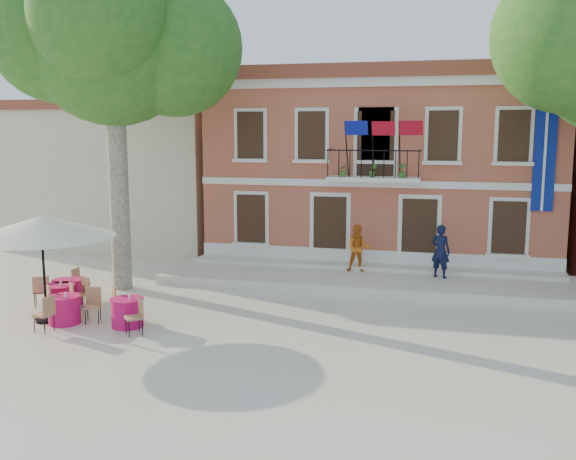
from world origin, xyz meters
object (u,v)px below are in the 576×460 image
Objects in this scene: pedestrian_orange at (358,248)px; pedestrian_navy at (440,251)px; cafe_table_0 at (60,297)px; cafe_table_2 at (64,308)px; patio_umbrella at (41,227)px; cafe_table_1 at (127,311)px; cafe_table_3 at (68,291)px; plane_tree_west at (113,40)px.

pedestrian_navy is at bearing -13.54° from pedestrian_orange.
cafe_table_0 is (-7.88, -5.91, -0.70)m from pedestrian_orange.
cafe_table_2 is at bearing -143.46° from pedestrian_orange.
patio_umbrella reaches higher than pedestrian_orange.
patio_umbrella is at bearing -178.11° from cafe_table_1.
cafe_table_3 is (-10.81, -5.01, -0.77)m from pedestrian_navy.
cafe_table_2 is (-9.82, -6.72, -0.77)m from pedestrian_navy.
plane_tree_west is 6.53× the size of cafe_table_0.
cafe_table_1 is at bearing -29.01° from cafe_table_3.
cafe_table_1 is (2.63, -0.90, 0.00)m from cafe_table_0.
cafe_table_0 and cafe_table_3 have the same top height.
patio_umbrella reaches higher than cafe_table_1.
cafe_table_0 is 0.95× the size of cafe_table_1.
patio_umbrella is 2.37× the size of cafe_table_0.
plane_tree_west is 8.73m from cafe_table_1.
plane_tree_west is 12.57m from pedestrian_navy.
pedestrian_orange is at bearing 22.21° from plane_tree_west.
plane_tree_west is 10.55m from pedestrian_orange.
pedestrian_orange is 0.95× the size of cafe_table_1.
cafe_table_0 is at bearing 161.08° from cafe_table_1.
pedestrian_navy is (10.44, 6.63, -1.42)m from patio_umbrella.
pedestrian_navy is at bearing 27.91° from cafe_table_0.
plane_tree_west is at bearing 86.53° from patio_umbrella.
plane_tree_west reaches higher than pedestrian_orange.
patio_umbrella is 2.38× the size of pedestrian_orange.
cafe_table_3 is at bearing 46.82° from pedestrian_navy.
pedestrian_navy is 1.09× the size of cafe_table_0.
cafe_table_2 is (0.39, -3.95, -7.56)m from plane_tree_west.
patio_umbrella is 2.09× the size of cafe_table_3.
patio_umbrella reaches higher than cafe_table_0.
pedestrian_orange reaches higher than cafe_table_0.
plane_tree_west is 5.77× the size of cafe_table_3.
patio_umbrella is 12.45m from pedestrian_navy.
cafe_table_2 is at bearing -8.01° from patio_umbrella.
cafe_table_0 is at bearing 49.87° from pedestrian_navy.
patio_umbrella is at bearing -77.20° from cafe_table_0.
pedestrian_orange is 8.62m from cafe_table_1.
plane_tree_west is 6.56× the size of pedestrian_orange.
cafe_table_1 is (2.41, 0.08, -2.20)m from patio_umbrella.
cafe_table_3 is (-2.78, 1.54, 0.01)m from cafe_table_1.
plane_tree_west is at bearing 74.89° from cafe_table_3.
cafe_table_2 is (0.84, -1.07, 0.01)m from cafe_table_0.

